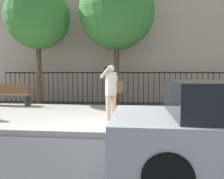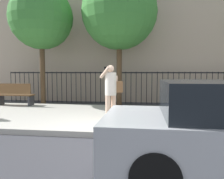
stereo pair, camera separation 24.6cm
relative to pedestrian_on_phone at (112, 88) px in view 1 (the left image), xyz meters
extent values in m
plane|color=#333338|center=(-0.01, -1.43, -1.10)|extent=(60.00, 60.00, 0.00)
cube|color=#B2ADA3|center=(-0.01, 0.77, -1.02)|extent=(28.00, 4.40, 0.15)
cube|color=tan|center=(-0.01, 7.07, 3.53)|extent=(28.00, 4.00, 9.26)
cube|color=black|center=(-0.01, 4.47, 0.45)|extent=(12.00, 0.04, 0.06)
cylinder|color=black|center=(-6.01, 4.47, -0.30)|extent=(0.03, 0.03, 1.60)
cylinder|color=black|center=(-5.76, 4.47, -0.30)|extent=(0.03, 0.03, 1.60)
cylinder|color=black|center=(-5.50, 4.47, -0.30)|extent=(0.03, 0.03, 1.60)
cylinder|color=black|center=(-5.25, 4.47, -0.30)|extent=(0.03, 0.03, 1.60)
cylinder|color=black|center=(-4.99, 4.47, -0.30)|extent=(0.03, 0.03, 1.60)
cylinder|color=black|center=(-4.74, 4.47, -0.30)|extent=(0.03, 0.03, 1.60)
cylinder|color=black|center=(-4.48, 4.47, -0.30)|extent=(0.03, 0.03, 1.60)
cylinder|color=black|center=(-4.23, 4.47, -0.30)|extent=(0.03, 0.03, 1.60)
cylinder|color=black|center=(-3.97, 4.47, -0.30)|extent=(0.03, 0.03, 1.60)
cylinder|color=black|center=(-3.72, 4.47, -0.30)|extent=(0.03, 0.03, 1.60)
cylinder|color=black|center=(-3.46, 4.47, -0.30)|extent=(0.03, 0.03, 1.60)
cylinder|color=black|center=(-3.21, 4.47, -0.30)|extent=(0.03, 0.03, 1.60)
cylinder|color=black|center=(-2.95, 4.47, -0.30)|extent=(0.03, 0.03, 1.60)
cylinder|color=black|center=(-2.70, 4.47, -0.30)|extent=(0.03, 0.03, 1.60)
cylinder|color=black|center=(-2.44, 4.47, -0.30)|extent=(0.03, 0.03, 1.60)
cylinder|color=black|center=(-2.19, 4.47, -0.30)|extent=(0.03, 0.03, 1.60)
cylinder|color=black|center=(-1.93, 4.47, -0.30)|extent=(0.03, 0.03, 1.60)
cylinder|color=black|center=(-1.67, 4.47, -0.30)|extent=(0.03, 0.03, 1.60)
cylinder|color=black|center=(-1.42, 4.47, -0.30)|extent=(0.03, 0.03, 1.60)
cylinder|color=black|center=(-1.16, 4.47, -0.30)|extent=(0.03, 0.03, 1.60)
cylinder|color=black|center=(-0.91, 4.47, -0.30)|extent=(0.03, 0.03, 1.60)
cylinder|color=black|center=(-0.65, 4.47, -0.30)|extent=(0.03, 0.03, 1.60)
cylinder|color=black|center=(-0.40, 4.47, -0.30)|extent=(0.03, 0.03, 1.60)
cylinder|color=black|center=(-0.14, 4.47, -0.30)|extent=(0.03, 0.03, 1.60)
cylinder|color=black|center=(0.11, 4.47, -0.30)|extent=(0.03, 0.03, 1.60)
cylinder|color=black|center=(0.37, 4.47, -0.30)|extent=(0.03, 0.03, 1.60)
cylinder|color=black|center=(0.62, 4.47, -0.30)|extent=(0.03, 0.03, 1.60)
cylinder|color=black|center=(0.88, 4.47, -0.30)|extent=(0.03, 0.03, 1.60)
cylinder|color=black|center=(1.13, 4.47, -0.30)|extent=(0.03, 0.03, 1.60)
cylinder|color=black|center=(1.39, 4.47, -0.30)|extent=(0.03, 0.03, 1.60)
cylinder|color=black|center=(1.64, 4.47, -0.30)|extent=(0.03, 0.03, 1.60)
cylinder|color=black|center=(1.90, 4.47, -0.30)|extent=(0.03, 0.03, 1.60)
cylinder|color=black|center=(2.16, 4.47, -0.30)|extent=(0.03, 0.03, 1.60)
cylinder|color=black|center=(2.41, 4.47, -0.30)|extent=(0.03, 0.03, 1.60)
cylinder|color=black|center=(2.67, 4.47, -0.30)|extent=(0.03, 0.03, 1.60)
cylinder|color=black|center=(2.92, 4.47, -0.30)|extent=(0.03, 0.03, 1.60)
cylinder|color=black|center=(3.18, 4.47, -0.30)|extent=(0.03, 0.03, 1.60)
cylinder|color=black|center=(3.43, 4.47, -0.30)|extent=(0.03, 0.03, 1.60)
cylinder|color=black|center=(3.69, 4.47, -0.30)|extent=(0.03, 0.03, 1.60)
cylinder|color=black|center=(3.94, 4.47, -0.30)|extent=(0.03, 0.03, 1.60)
cylinder|color=black|center=(4.20, 4.47, -0.30)|extent=(0.03, 0.03, 1.60)
cylinder|color=black|center=(4.45, 4.47, -0.30)|extent=(0.03, 0.03, 1.60)
cylinder|color=black|center=(4.71, 4.47, -0.30)|extent=(0.03, 0.03, 1.60)
cylinder|color=black|center=(4.96, 4.47, -0.30)|extent=(0.03, 0.03, 1.60)
cylinder|color=black|center=(1.09, -2.23, -0.78)|extent=(0.64, 0.23, 0.64)
cylinder|color=black|center=(1.07, -3.87, -0.78)|extent=(0.64, 0.23, 0.64)
cylinder|color=beige|center=(-0.09, -0.09, -0.58)|extent=(0.15, 0.15, 0.75)
cylinder|color=beige|center=(0.05, 0.05, -0.58)|extent=(0.15, 0.15, 0.75)
cylinder|color=silver|center=(-0.02, -0.02, 0.14)|extent=(0.48, 0.48, 0.68)
sphere|color=beige|center=(-0.02, -0.02, 0.58)|extent=(0.21, 0.21, 0.21)
cylinder|color=beige|center=(-0.17, -0.15, 0.48)|extent=(0.39, 0.41, 0.37)
cylinder|color=beige|center=(0.13, 0.12, 0.12)|extent=(0.09, 0.09, 0.52)
cube|color=black|center=(-0.17, -0.08, 0.56)|extent=(0.06, 0.05, 0.15)
cube|color=brown|center=(0.17, 0.16, 0.03)|extent=(0.31, 0.31, 0.34)
cube|color=brown|center=(-4.51, 2.36, -0.50)|extent=(1.60, 0.45, 0.05)
cube|color=brown|center=(-4.51, 2.17, -0.22)|extent=(1.60, 0.06, 0.44)
cube|color=#333338|center=(-3.81, 2.36, -0.75)|extent=(0.08, 0.41, 0.40)
cylinder|color=#4C3823|center=(-0.12, 3.48, 0.56)|extent=(0.24, 0.24, 3.32)
sphere|color=#387A33|center=(-0.12, 3.48, 3.15)|extent=(3.36, 3.36, 3.36)
cylinder|color=#4C3823|center=(-3.69, 3.30, 0.54)|extent=(0.23, 0.23, 3.27)
sphere|color=#387A33|center=(-3.69, 3.30, 2.96)|extent=(2.89, 2.89, 2.89)
camera|label=1|loc=(0.65, -6.57, 0.49)|focal=35.65mm
camera|label=2|loc=(0.89, -6.54, 0.49)|focal=35.65mm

